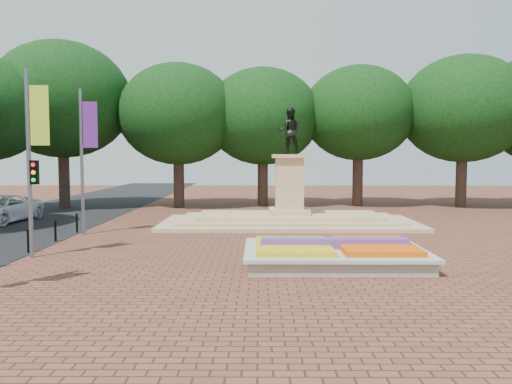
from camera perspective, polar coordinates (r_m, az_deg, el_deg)
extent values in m
plane|color=brown|center=(19.89, 5.16, -6.91)|extent=(90.00, 90.00, 0.00)
cube|color=gray|center=(18.01, 8.89, -7.39)|extent=(6.00, 4.00, 0.45)
cube|color=beige|center=(17.95, 8.90, -6.53)|extent=(6.30, 4.30, 0.12)
cube|color=orange|center=(18.20, 13.45, -6.03)|extent=(2.60, 3.40, 0.22)
cube|color=yellow|center=(17.78, 4.25, -6.20)|extent=(2.60, 3.40, 0.18)
cube|color=#452E80|center=(17.91, 8.91, -5.83)|extent=(5.20, 0.55, 0.38)
cube|color=tan|center=(27.75, 3.80, -3.55)|extent=(14.00, 6.00, 0.20)
cube|color=tan|center=(27.72, 3.80, -3.14)|extent=(12.00, 5.00, 0.20)
cube|color=tan|center=(27.70, 3.80, -2.73)|extent=(10.00, 4.00, 0.20)
cube|color=tan|center=(27.67, 3.81, -2.21)|extent=(2.20, 2.20, 0.30)
cube|color=tan|center=(27.54, 3.82, 0.99)|extent=(1.50, 1.50, 2.80)
cube|color=tan|center=(27.50, 3.84, 4.12)|extent=(1.90, 1.90, 0.20)
imported|color=black|center=(27.53, 3.85, 6.93)|extent=(1.22, 0.95, 2.50)
cylinder|color=#35241D|center=(40.15, -20.54, 1.30)|extent=(0.80, 0.80, 4.00)
ellipsoid|color=black|center=(40.22, -20.71, 7.99)|extent=(8.80, 8.80, 7.48)
cylinder|color=#35241D|center=(38.03, -9.21, 1.36)|extent=(0.80, 0.80, 4.00)
ellipsoid|color=black|center=(38.10, -9.30, 8.43)|extent=(8.80, 8.80, 7.48)
cylinder|color=#35241D|center=(37.50, 1.39, 1.38)|extent=(0.80, 0.80, 4.00)
ellipsoid|color=black|center=(37.57, 1.41, 8.55)|extent=(8.80, 8.80, 7.48)
cylinder|color=#35241D|center=(38.26, 11.94, 1.34)|extent=(0.80, 0.80, 4.00)
ellipsoid|color=black|center=(38.33, 12.04, 8.37)|extent=(8.80, 8.80, 7.48)
cylinder|color=#35241D|center=(40.24, 21.75, 1.27)|extent=(0.80, 0.80, 4.00)
ellipsoid|color=black|center=(40.31, 21.93, 7.95)|extent=(8.80, 8.80, 7.48)
cylinder|color=slate|center=(20.35, -24.52, 2.90)|extent=(0.16, 0.16, 7.00)
cube|color=#B3D22A|center=(20.21, -23.50, 8.03)|extent=(0.70, 0.04, 2.20)
cylinder|color=slate|center=(25.44, -19.29, 3.22)|extent=(0.16, 0.16, 7.00)
cube|color=#622086|center=(25.33, -18.42, 7.31)|extent=(0.70, 0.04, 2.20)
cube|color=black|center=(20.27, -23.98, 2.07)|extent=(0.28, 0.18, 0.90)
cylinder|color=black|center=(21.54, -24.59, -5.20)|extent=(0.10, 0.10, 0.90)
sphere|color=black|center=(21.48, -24.62, -3.96)|extent=(0.12, 0.12, 0.12)
cylinder|color=black|center=(23.90, -21.95, -4.24)|extent=(0.10, 0.10, 0.90)
sphere|color=black|center=(23.83, -21.98, -3.12)|extent=(0.12, 0.12, 0.12)
cylinder|color=black|center=(26.29, -19.79, -3.44)|extent=(0.10, 0.10, 0.90)
sphere|color=black|center=(26.24, -19.82, -2.42)|extent=(0.12, 0.12, 0.12)
imported|color=white|center=(31.90, -27.26, -1.76)|extent=(3.05, 5.83, 1.57)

